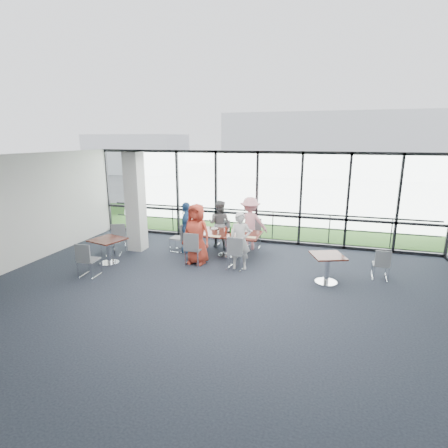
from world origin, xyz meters
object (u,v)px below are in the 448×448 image
(side_table_right, at_px, (328,260))
(diner_near_right, at_px, (240,241))
(chair_spare_lb, at_px, (113,241))
(side_table_left, at_px, (108,243))
(diner_near_left, at_px, (197,234))
(diner_end, at_px, (187,227))
(chair_main_fl, at_px, (223,234))
(structural_column, at_px, (135,202))
(diner_far_left, at_px, (219,224))
(chair_main_fr, at_px, (253,234))
(chair_spare_la, at_px, (89,260))
(diner_far_right, at_px, (250,223))
(chair_main_nl, at_px, (194,249))
(main_table, at_px, (227,236))
(chair_spare_r, at_px, (381,264))
(chair_main_nr, at_px, (236,253))
(chair_main_end, at_px, (178,238))

(side_table_right, bearing_deg, diner_near_right, 171.16)
(diner_near_right, relative_size, chair_spare_lb, 1.72)
(side_table_left, xyz_separation_m, diner_near_left, (2.49, 0.75, 0.26))
(side_table_right, height_order, diner_end, diner_end)
(chair_main_fl, bearing_deg, diner_end, 45.51)
(structural_column, relative_size, diner_far_left, 2.00)
(chair_main_fr, bearing_deg, chair_main_fl, 0.35)
(side_table_right, height_order, chair_spare_la, chair_spare_la)
(side_table_right, xyz_separation_m, chair_spare_lb, (-6.49, 0.37, -0.14))
(diner_far_right, relative_size, chair_main_nl, 1.81)
(main_table, height_order, chair_spare_r, chair_spare_r)
(side_table_right, distance_m, diner_end, 4.62)
(diner_near_left, relative_size, diner_far_left, 1.12)
(diner_near_right, xyz_separation_m, diner_far_right, (-0.13, 1.85, 0.06))
(diner_far_left, height_order, chair_spare_lb, diner_far_left)
(diner_end, height_order, chair_spare_la, diner_end)
(chair_spare_lb, bearing_deg, diner_near_left, 158.25)
(chair_main_nr, height_order, chair_spare_lb, chair_main_nr)
(chair_main_fl, bearing_deg, side_table_right, 145.67)
(side_table_right, height_order, chair_main_fl, chair_main_fl)
(main_table, relative_size, diner_far_right, 1.22)
(structural_column, height_order, chair_main_nl, structural_column)
(chair_main_nl, bearing_deg, diner_near_right, 3.28)
(chair_spare_la, bearing_deg, chair_main_fl, 51.02)
(diner_far_right, bearing_deg, chair_spare_lb, 14.23)
(main_table, relative_size, diner_near_left, 1.20)
(side_table_right, bearing_deg, side_table_left, -176.89)
(diner_far_left, bearing_deg, chair_main_nr, 125.65)
(diner_near_right, relative_size, chair_spare_r, 2.00)
(diner_near_right, height_order, diner_end, diner_end)
(chair_main_nr, xyz_separation_m, chair_spare_lb, (-4.02, 0.09, -0.01))
(chair_main_nl, bearing_deg, chair_spare_r, 4.07)
(diner_near_right, bearing_deg, chair_main_nr, -153.40)
(diner_near_left, height_order, chair_main_end, diner_near_left)
(chair_spare_la, relative_size, chair_spare_lb, 0.98)
(main_table, bearing_deg, diner_far_right, 60.55)
(side_table_right, bearing_deg, diner_far_right, 138.36)
(side_table_left, bearing_deg, diner_near_left, 16.71)
(chair_main_nl, distance_m, chair_spare_la, 2.87)
(side_table_left, xyz_separation_m, chair_main_fr, (3.78, 2.69, -0.16))
(side_table_right, xyz_separation_m, chair_main_end, (-4.68, 1.31, -0.17))
(structural_column, distance_m, side_table_left, 1.75)
(main_table, xyz_separation_m, chair_main_end, (-1.65, -0.01, -0.19))
(side_table_left, bearing_deg, chair_spare_lb, 113.50)
(chair_spare_lb, bearing_deg, chair_main_nr, 156.12)
(main_table, height_order, side_table_left, same)
(structural_column, distance_m, chair_main_fr, 4.02)
(chair_main_nl, relative_size, chair_spare_la, 1.05)
(diner_end, bearing_deg, structural_column, -91.61)
(main_table, bearing_deg, diner_end, 178.86)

